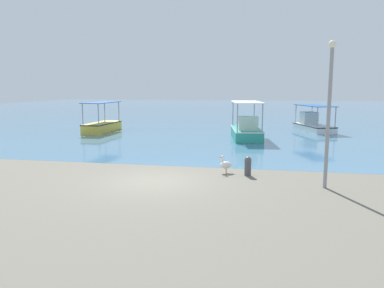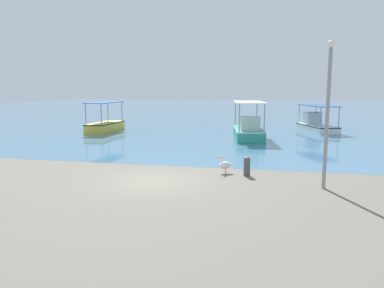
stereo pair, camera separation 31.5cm
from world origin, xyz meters
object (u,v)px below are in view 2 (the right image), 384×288
fishing_boat_near_right (249,130)px  pelican (225,165)px  fishing_boat_near_left (105,125)px  mooring_bollard (247,166)px  fishing_boat_far_left (316,124)px  lamp_post (328,107)px

fishing_boat_near_right → pelican: 11.37m
fishing_boat_near_left → mooring_bollard: 18.91m
fishing_boat_far_left → pelican: size_ratio=6.27×
lamp_post → fishing_boat_near_left: bearing=136.3°
fishing_boat_near_right → lamp_post: 13.81m
mooring_bollard → pelican: bearing=162.3°
lamp_post → mooring_bollard: 4.22m
fishing_boat_far_left → lamp_post: lamp_post is taller
fishing_boat_near_left → fishing_boat_far_left: size_ratio=0.92×
fishing_boat_near_left → mooring_bollard: (12.94, -13.78, -0.10)m
fishing_boat_near_left → fishing_boat_near_right: bearing=-9.7°
fishing_boat_near_left → mooring_bollard: fishing_boat_near_left is taller
pelican → lamp_post: 5.10m
lamp_post → fishing_boat_near_right: bearing=105.4°
lamp_post → pelican: bearing=156.1°
mooring_bollard → fishing_boat_near_right: bearing=93.1°
fishing_boat_near_left → fishing_boat_far_left: bearing=12.6°
fishing_boat_near_right → fishing_boat_near_left: bearing=170.3°
fishing_boat_far_left → lamp_post: (-1.82, -19.18, 2.49)m
fishing_boat_near_right → lamp_post: (3.60, -13.11, 2.44)m
fishing_boat_near_left → fishing_boat_near_right: (12.31, -2.11, 0.09)m
lamp_post → mooring_bollard: lamp_post is taller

